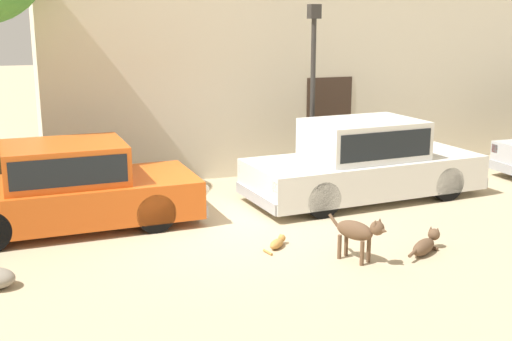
{
  "coord_description": "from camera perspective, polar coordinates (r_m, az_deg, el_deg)",
  "views": [
    {
      "loc": [
        -3.13,
        -9.84,
        3.43
      ],
      "look_at": [
        0.43,
        0.2,
        0.9
      ],
      "focal_mm": 45.77,
      "sensor_mm": 36.0,
      "label": 1
    }
  ],
  "objects": [
    {
      "name": "stray_dog_tan",
      "position": [
        10.03,
        14.61,
        -6.28
      ],
      "size": [
        0.87,
        0.59,
        0.33
      ],
      "rotation": [
        0.0,
        0.0,
        0.56
      ],
      "color": "brown",
      "rests_on": "ground_plane"
    },
    {
      "name": "stray_cat",
      "position": [
        9.96,
        1.87,
        -6.35
      ],
      "size": [
        0.45,
        0.5,
        0.16
      ],
      "rotation": [
        0.0,
        0.0,
        0.79
      ],
      "color": "#B77F3D",
      "rests_on": "ground_plane"
    },
    {
      "name": "stray_dog_spotted",
      "position": [
        9.39,
        8.98,
        -5.29
      ],
      "size": [
        0.53,
        0.92,
        0.71
      ],
      "rotation": [
        0.0,
        0.0,
        5.2
      ],
      "color": "brown",
      "rests_on": "ground_plane"
    },
    {
      "name": "parked_sedan_second",
      "position": [
        12.61,
        9.4,
        0.88
      ],
      "size": [
        4.79,
        2.11,
        1.52
      ],
      "rotation": [
        0.0,
        0.0,
        0.08
      ],
      "color": "silver",
      "rests_on": "ground_plane"
    },
    {
      "name": "ground_plane",
      "position": [
        10.88,
        -1.77,
        -5.02
      ],
      "size": [
        80.0,
        80.0,
        0.0
      ],
      "primitive_type": "plane",
      "color": "tan"
    },
    {
      "name": "street_lamp",
      "position": [
        13.35,
        5.01,
        8.69
      ],
      "size": [
        0.22,
        0.22,
        3.66
      ],
      "color": "#2D2B28",
      "rests_on": "ground_plane"
    },
    {
      "name": "parked_sedan_nearest",
      "position": [
        11.19,
        -16.12,
        -1.31
      ],
      "size": [
        4.38,
        1.95,
        1.42
      ],
      "rotation": [
        0.0,
        0.0,
        0.04
      ],
      "color": "#D15619",
      "rests_on": "ground_plane"
    }
  ]
}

